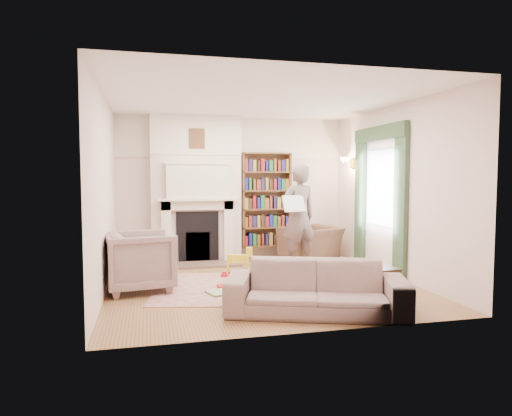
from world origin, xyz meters
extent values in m
plane|color=brown|center=(0.00, 0.00, 0.00)|extent=(4.50, 4.50, 0.00)
plane|color=white|center=(0.00, 0.00, 2.80)|extent=(4.50, 4.50, 0.00)
plane|color=silver|center=(0.00, 2.25, 1.40)|extent=(4.50, 0.00, 4.50)
plane|color=silver|center=(0.00, -2.25, 1.40)|extent=(4.50, 0.00, 4.50)
plane|color=silver|center=(-2.25, 0.00, 1.40)|extent=(0.00, 4.50, 4.50)
plane|color=silver|center=(2.25, 0.00, 1.40)|extent=(0.00, 4.50, 4.50)
cube|color=silver|center=(-0.75, 2.08, 1.40)|extent=(1.70, 0.35, 2.80)
cube|color=silver|center=(-0.75, 1.79, 1.22)|extent=(1.47, 0.24, 0.05)
cube|color=black|center=(-0.75, 1.88, 0.50)|extent=(0.80, 0.06, 0.96)
cube|color=silver|center=(-0.75, 1.81, 1.55)|extent=(1.15, 0.18, 0.62)
cube|color=brown|center=(0.65, 2.12, 1.18)|extent=(1.00, 0.24, 1.85)
cube|color=silver|center=(2.23, 0.40, 1.45)|extent=(0.02, 0.90, 1.30)
cube|color=#304A32|center=(2.20, -0.30, 1.20)|extent=(0.07, 0.32, 2.40)
cube|color=#304A32|center=(2.20, 1.10, 1.20)|extent=(0.07, 0.32, 2.40)
cube|color=#304A32|center=(2.19, 0.40, 2.38)|extent=(0.09, 1.70, 0.24)
cube|color=#C3AC93|center=(-0.25, -0.21, 0.01)|extent=(2.97, 2.51, 0.01)
imported|color=brown|center=(1.41, 1.61, 0.33)|extent=(1.27, 1.19, 0.67)
imported|color=#B1A292|center=(-1.78, 0.01, 0.43)|extent=(1.07, 1.05, 0.86)
imported|color=gray|center=(0.29, -1.63, 0.31)|extent=(2.30, 1.49, 0.62)
imported|color=#5C4D4A|center=(0.96, 1.01, 0.93)|extent=(0.76, 0.59, 1.86)
cube|color=silver|center=(0.81, 0.81, 1.18)|extent=(0.44, 0.21, 0.28)
cylinder|color=#A9ACB1|center=(-1.23, 1.82, 0.28)|extent=(0.28, 0.28, 0.55)
cube|color=#F1DC55|center=(-0.68, -0.48, 0.03)|extent=(0.43, 0.43, 0.03)
cube|color=red|center=(-0.55, -0.21, 0.04)|extent=(0.28, 0.20, 0.04)
cube|color=red|center=(0.55, -0.39, 0.02)|extent=(0.30, 0.29, 0.02)
cube|color=red|center=(0.25, -0.26, 0.02)|extent=(0.26, 0.20, 0.02)
camera|label=1|loc=(-1.65, -6.70, 1.65)|focal=32.00mm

